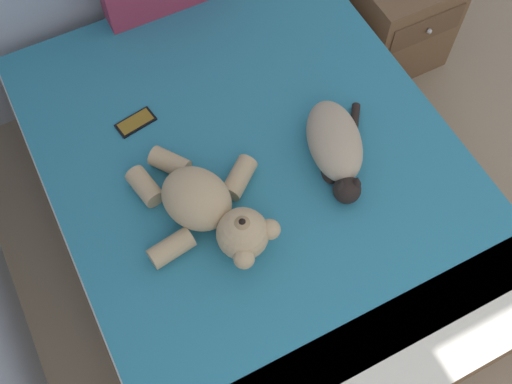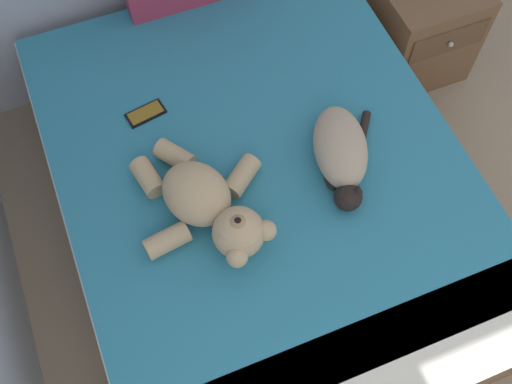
{
  "view_description": "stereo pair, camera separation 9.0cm",
  "coord_description": "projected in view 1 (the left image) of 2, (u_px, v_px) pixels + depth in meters",
  "views": [
    {
      "loc": [
        0.51,
        1.66,
        2.42
      ],
      "look_at": [
        0.95,
        2.53,
        0.61
      ],
      "focal_mm": 42.8,
      "sensor_mm": 36.0,
      "label": 1
    },
    {
      "loc": [
        0.59,
        1.63,
        2.42
      ],
      "look_at": [
        0.95,
        2.53,
        0.61
      ],
      "focal_mm": 42.8,
      "sensor_mm": 36.0,
      "label": 2
    }
  ],
  "objects": [
    {
      "name": "bed",
      "position": [
        258.0,
        197.0,
        2.45
      ],
      "size": [
        1.5,
        1.92,
        0.51
      ],
      "color": "brown",
      "rests_on": "ground_plane"
    },
    {
      "name": "nightstand",
      "position": [
        395.0,
        15.0,
        2.91
      ],
      "size": [
        0.44,
        0.46,
        0.51
      ],
      "color": "brown",
      "rests_on": "ground_plane"
    },
    {
      "name": "cat",
      "position": [
        336.0,
        146.0,
        2.18
      ],
      "size": [
        0.33,
        0.42,
        0.15
      ],
      "color": "tan",
      "rests_on": "bed"
    },
    {
      "name": "teddy_bear",
      "position": [
        210.0,
        209.0,
        2.05
      ],
      "size": [
        0.48,
        0.59,
        0.19
      ],
      "color": "tan",
      "rests_on": "bed"
    },
    {
      "name": "cell_phone",
      "position": [
        136.0,
        122.0,
        2.3
      ],
      "size": [
        0.16,
        0.1,
        0.01
      ],
      "color": "black",
      "rests_on": "bed"
    }
  ]
}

